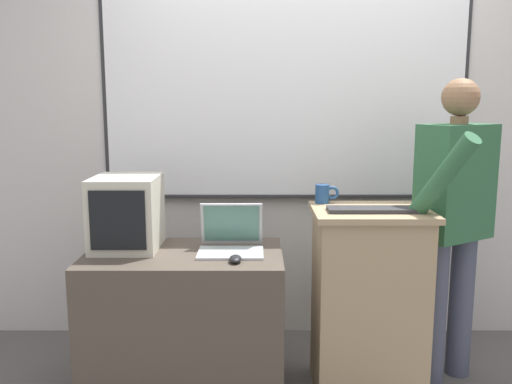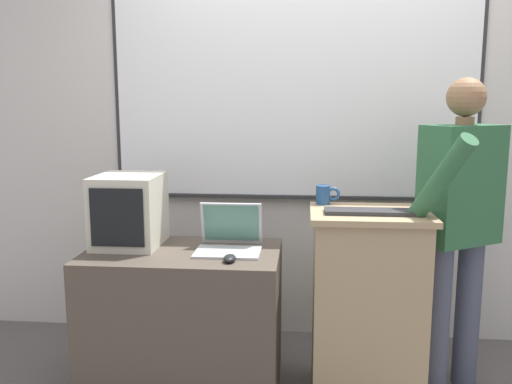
{
  "view_description": "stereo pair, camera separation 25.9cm",
  "coord_description": "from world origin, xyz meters",
  "px_view_note": "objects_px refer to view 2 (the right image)",
  "views": [
    {
      "loc": [
        -0.32,
        -2.35,
        1.52
      ],
      "look_at": [
        -0.31,
        0.37,
        1.06
      ],
      "focal_mm": 38.0,
      "sensor_mm": 36.0,
      "label": 1
    },
    {
      "loc": [
        -0.06,
        -2.33,
        1.52
      ],
      "look_at": [
        -0.31,
        0.37,
        1.06
      ],
      "focal_mm": 38.0,
      "sensor_mm": 36.0,
      "label": 2
    }
  ],
  "objects_px": {
    "lectern_podium": "(367,305)",
    "computer_mouse_by_laptop": "(230,258)",
    "side_desk": "(184,319)",
    "wireless_keyboard": "(371,212)",
    "coffee_mug": "(324,195)",
    "person_presenter": "(459,217)",
    "laptop": "(230,236)",
    "crt_monitor": "(129,210)"
  },
  "relations": [
    {
      "from": "wireless_keyboard",
      "to": "person_presenter",
      "type": "bearing_deg",
      "value": 19.56
    },
    {
      "from": "person_presenter",
      "to": "wireless_keyboard",
      "type": "height_order",
      "value": "person_presenter"
    },
    {
      "from": "side_desk",
      "to": "wireless_keyboard",
      "type": "height_order",
      "value": "wireless_keyboard"
    },
    {
      "from": "coffee_mug",
      "to": "computer_mouse_by_laptop",
      "type": "bearing_deg",
      "value": -143.71
    },
    {
      "from": "lectern_podium",
      "to": "person_presenter",
      "type": "xyz_separation_m",
      "value": [
        0.46,
        0.11,
        0.44
      ]
    },
    {
      "from": "computer_mouse_by_laptop",
      "to": "coffee_mug",
      "type": "distance_m",
      "value": 0.63
    },
    {
      "from": "laptop",
      "to": "computer_mouse_by_laptop",
      "type": "height_order",
      "value": "laptop"
    },
    {
      "from": "lectern_podium",
      "to": "computer_mouse_by_laptop",
      "type": "bearing_deg",
      "value": -166.14
    },
    {
      "from": "coffee_mug",
      "to": "crt_monitor",
      "type": "bearing_deg",
      "value": -175.89
    },
    {
      "from": "lectern_podium",
      "to": "coffee_mug",
      "type": "distance_m",
      "value": 0.61
    },
    {
      "from": "lectern_podium",
      "to": "side_desk",
      "type": "bearing_deg",
      "value": 179.74
    },
    {
      "from": "lectern_podium",
      "to": "wireless_keyboard",
      "type": "height_order",
      "value": "wireless_keyboard"
    },
    {
      "from": "person_presenter",
      "to": "computer_mouse_by_laptop",
      "type": "height_order",
      "value": "person_presenter"
    },
    {
      "from": "person_presenter",
      "to": "laptop",
      "type": "relative_size",
      "value": 4.92
    },
    {
      "from": "lectern_podium",
      "to": "coffee_mug",
      "type": "height_order",
      "value": "coffee_mug"
    },
    {
      "from": "side_desk",
      "to": "computer_mouse_by_laptop",
      "type": "xyz_separation_m",
      "value": [
        0.27,
        -0.17,
        0.39
      ]
    },
    {
      "from": "wireless_keyboard",
      "to": "crt_monitor",
      "type": "distance_m",
      "value": 1.27
    },
    {
      "from": "side_desk",
      "to": "person_presenter",
      "type": "height_order",
      "value": "person_presenter"
    },
    {
      "from": "lectern_podium",
      "to": "computer_mouse_by_laptop",
      "type": "relative_size",
      "value": 9.79
    },
    {
      "from": "wireless_keyboard",
      "to": "coffee_mug",
      "type": "distance_m",
      "value": 0.32
    },
    {
      "from": "person_presenter",
      "to": "wireless_keyboard",
      "type": "distance_m",
      "value": 0.49
    },
    {
      "from": "wireless_keyboard",
      "to": "computer_mouse_by_laptop",
      "type": "xyz_separation_m",
      "value": [
        -0.68,
        -0.11,
        -0.22
      ]
    },
    {
      "from": "person_presenter",
      "to": "coffee_mug",
      "type": "bearing_deg",
      "value": 143.29
    },
    {
      "from": "lectern_podium",
      "to": "person_presenter",
      "type": "bearing_deg",
      "value": 12.9
    },
    {
      "from": "laptop",
      "to": "wireless_keyboard",
      "type": "xyz_separation_m",
      "value": [
        0.71,
        -0.11,
        0.17
      ]
    },
    {
      "from": "laptop",
      "to": "computer_mouse_by_laptop",
      "type": "distance_m",
      "value": 0.23
    },
    {
      "from": "laptop",
      "to": "coffee_mug",
      "type": "height_order",
      "value": "coffee_mug"
    },
    {
      "from": "laptop",
      "to": "crt_monitor",
      "type": "height_order",
      "value": "crt_monitor"
    },
    {
      "from": "side_desk",
      "to": "wireless_keyboard",
      "type": "bearing_deg",
      "value": -3.83
    },
    {
      "from": "person_presenter",
      "to": "crt_monitor",
      "type": "relative_size",
      "value": 4.2
    },
    {
      "from": "laptop",
      "to": "coffee_mug",
      "type": "relative_size",
      "value": 2.61
    },
    {
      "from": "side_desk",
      "to": "person_presenter",
      "type": "xyz_separation_m",
      "value": [
        1.41,
        0.1,
        0.56
      ]
    },
    {
      "from": "side_desk",
      "to": "computer_mouse_by_laptop",
      "type": "distance_m",
      "value": 0.51
    },
    {
      "from": "lectern_podium",
      "to": "person_presenter",
      "type": "distance_m",
      "value": 0.65
    },
    {
      "from": "side_desk",
      "to": "laptop",
      "type": "relative_size",
      "value": 3.04
    },
    {
      "from": "wireless_keyboard",
      "to": "side_desk",
      "type": "bearing_deg",
      "value": 176.17
    },
    {
      "from": "person_presenter",
      "to": "coffee_mug",
      "type": "height_order",
      "value": "person_presenter"
    },
    {
      "from": "lectern_podium",
      "to": "laptop",
      "type": "relative_size",
      "value": 2.95
    },
    {
      "from": "laptop",
      "to": "crt_monitor",
      "type": "distance_m",
      "value": 0.56
    },
    {
      "from": "wireless_keyboard",
      "to": "computer_mouse_by_laptop",
      "type": "relative_size",
      "value": 4.5
    },
    {
      "from": "lectern_podium",
      "to": "side_desk",
      "type": "relative_size",
      "value": 0.97
    },
    {
      "from": "coffee_mug",
      "to": "wireless_keyboard",
      "type": "bearing_deg",
      "value": -46.38
    }
  ]
}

